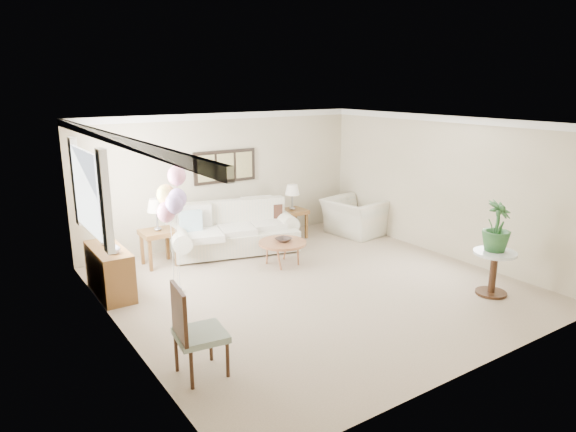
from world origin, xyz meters
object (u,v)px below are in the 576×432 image
object	(u,v)px
armchair	(354,217)
balloon_cluster	(172,198)
coffee_table	(282,243)
sofa	(233,233)
accent_chair	(194,330)

from	to	relation	value
armchair	balloon_cluster	distance (m)	4.63
coffee_table	balloon_cluster	xyz separation A→B (m)	(-2.05, -0.15, 1.11)
sofa	balloon_cluster	distance (m)	2.41
sofa	balloon_cluster	bearing A→B (deg)	-142.26
accent_chair	balloon_cluster	distance (m)	2.63
armchair	accent_chair	world-z (taller)	accent_chair
coffee_table	balloon_cluster	distance (m)	2.34
sofa	accent_chair	distance (m)	4.38
sofa	armchair	xyz separation A→B (m)	(2.71, -0.40, 0.00)
balloon_cluster	sofa	bearing A→B (deg)	37.74
armchair	sofa	bearing A→B (deg)	74.20
accent_chair	sofa	bearing A→B (deg)	56.44
accent_chair	balloon_cluster	bearing A→B (deg)	72.60
armchair	accent_chair	bearing A→B (deg)	114.94
coffee_table	balloon_cluster	size ratio (longest dim) A/B	0.43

